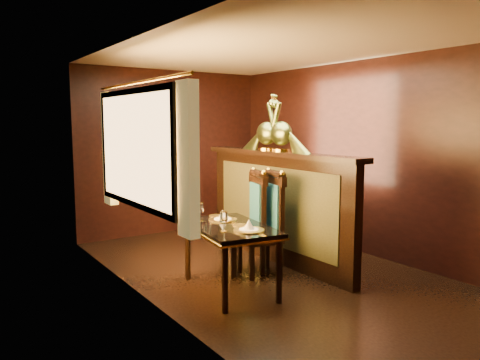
{
  "coord_description": "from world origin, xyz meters",
  "views": [
    {
      "loc": [
        -3.21,
        -4.1,
        1.71
      ],
      "look_at": [
        -0.3,
        0.18,
        1.07
      ],
      "focal_mm": 35.0,
      "sensor_mm": 36.0,
      "label": 1
    }
  ],
  "objects_px": {
    "dining_table": "(230,232)",
    "chair_left": "(269,219)",
    "peacock_left": "(281,123)",
    "chair_right": "(252,218)",
    "peacock_right": "(267,123)"
  },
  "relations": [
    {
      "from": "chair_left",
      "to": "peacock_right",
      "type": "distance_m",
      "value": 1.24
    },
    {
      "from": "dining_table",
      "to": "peacock_left",
      "type": "xyz_separation_m",
      "value": [
        1.03,
        0.46,
        1.09
      ]
    },
    {
      "from": "chair_left",
      "to": "chair_right",
      "type": "xyz_separation_m",
      "value": [
        -0.11,
        0.17,
        -0.0
      ]
    },
    {
      "from": "dining_table",
      "to": "peacock_left",
      "type": "distance_m",
      "value": 1.57
    },
    {
      "from": "dining_table",
      "to": "peacock_left",
      "type": "height_order",
      "value": "peacock_left"
    },
    {
      "from": "dining_table",
      "to": "chair_left",
      "type": "distance_m",
      "value": 0.71
    },
    {
      "from": "peacock_right",
      "to": "dining_table",
      "type": "bearing_deg",
      "value": -144.29
    },
    {
      "from": "peacock_left",
      "to": "peacock_right",
      "type": "bearing_deg",
      "value": 90.0
    },
    {
      "from": "peacock_left",
      "to": "peacock_right",
      "type": "xyz_separation_m",
      "value": [
        0.0,
        0.28,
        -0.01
      ]
    },
    {
      "from": "dining_table",
      "to": "chair_left",
      "type": "relative_size",
      "value": 1.05
    },
    {
      "from": "dining_table",
      "to": "chair_right",
      "type": "xyz_separation_m",
      "value": [
        0.57,
        0.4,
        0.01
      ]
    },
    {
      "from": "dining_table",
      "to": "chair_right",
      "type": "distance_m",
      "value": 0.69
    },
    {
      "from": "chair_left",
      "to": "chair_right",
      "type": "relative_size",
      "value": 1.0
    },
    {
      "from": "chair_right",
      "to": "peacock_right",
      "type": "distance_m",
      "value": 1.22
    },
    {
      "from": "dining_table",
      "to": "peacock_left",
      "type": "relative_size",
      "value": 1.82
    }
  ]
}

